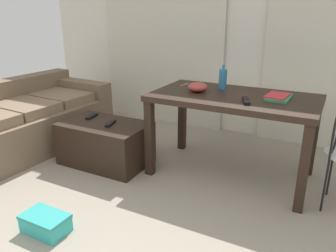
{
  "coord_description": "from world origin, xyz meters",
  "views": [
    {
      "loc": [
        1.02,
        -0.86,
        1.44
      ],
      "look_at": [
        -0.34,
        1.73,
        0.41
      ],
      "focal_mm": 35.6,
      "sensor_mm": 36.0,
      "label": 1
    }
  ],
  "objects_px": {
    "book_stack": "(278,97)",
    "tv_remote_on_table": "(246,101)",
    "couch": "(22,122)",
    "craft_table": "(234,106)",
    "bowl": "(198,87)",
    "tv_remote_primary": "(111,123)",
    "shoebox": "(46,223)",
    "bottle_near": "(223,79)",
    "scissors": "(184,85)",
    "tv_remote_secondary": "(92,116)",
    "coffee_table": "(105,143)"
  },
  "relations": [
    {
      "from": "tv_remote_on_table",
      "to": "couch",
      "type": "bearing_deg",
      "value": 164.19
    },
    {
      "from": "coffee_table",
      "to": "book_stack",
      "type": "bearing_deg",
      "value": 14.74
    },
    {
      "from": "tv_remote_primary",
      "to": "craft_table",
      "type": "bearing_deg",
      "value": 4.01
    },
    {
      "from": "book_stack",
      "to": "shoebox",
      "type": "distance_m",
      "value": 2.01
    },
    {
      "from": "scissors",
      "to": "tv_remote_primary",
      "type": "distance_m",
      "value": 0.79
    },
    {
      "from": "scissors",
      "to": "tv_remote_primary",
      "type": "height_order",
      "value": "scissors"
    },
    {
      "from": "bowl",
      "to": "tv_remote_on_table",
      "type": "bearing_deg",
      "value": -18.01
    },
    {
      "from": "scissors",
      "to": "shoebox",
      "type": "bearing_deg",
      "value": -100.53
    },
    {
      "from": "couch",
      "to": "bowl",
      "type": "bearing_deg",
      "value": 12.66
    },
    {
      "from": "book_stack",
      "to": "tv_remote_primary",
      "type": "xyz_separation_m",
      "value": [
        -1.43,
        -0.4,
        -0.34
      ]
    },
    {
      "from": "bottle_near",
      "to": "scissors",
      "type": "height_order",
      "value": "bottle_near"
    },
    {
      "from": "couch",
      "to": "bowl",
      "type": "height_order",
      "value": "bowl"
    },
    {
      "from": "couch",
      "to": "shoebox",
      "type": "xyz_separation_m",
      "value": [
        1.35,
        -0.96,
        -0.23
      ]
    },
    {
      "from": "shoebox",
      "to": "coffee_table",
      "type": "bearing_deg",
      "value": 106.18
    },
    {
      "from": "couch",
      "to": "scissors",
      "type": "relative_size",
      "value": 15.79
    },
    {
      "from": "book_stack",
      "to": "tv_remote_on_table",
      "type": "relative_size",
      "value": 1.6
    },
    {
      "from": "bowl",
      "to": "scissors",
      "type": "height_order",
      "value": "bowl"
    },
    {
      "from": "couch",
      "to": "tv_remote_on_table",
      "type": "bearing_deg",
      "value": 6.39
    },
    {
      "from": "bottle_near",
      "to": "tv_remote_secondary",
      "type": "bearing_deg",
      "value": -160.17
    },
    {
      "from": "bottle_near",
      "to": "scissors",
      "type": "bearing_deg",
      "value": -175.97
    },
    {
      "from": "tv_remote_secondary",
      "to": "shoebox",
      "type": "height_order",
      "value": "tv_remote_secondary"
    },
    {
      "from": "craft_table",
      "to": "shoebox",
      "type": "xyz_separation_m",
      "value": [
        -0.84,
        -1.4,
        -0.58
      ]
    },
    {
      "from": "coffee_table",
      "to": "shoebox",
      "type": "height_order",
      "value": "coffee_table"
    },
    {
      "from": "couch",
      "to": "shoebox",
      "type": "height_order",
      "value": "couch"
    },
    {
      "from": "scissors",
      "to": "tv_remote_secondary",
      "type": "bearing_deg",
      "value": -153.63
    },
    {
      "from": "shoebox",
      "to": "tv_remote_on_table",
      "type": "bearing_deg",
      "value": 51.02
    },
    {
      "from": "tv_remote_primary",
      "to": "shoebox",
      "type": "height_order",
      "value": "tv_remote_primary"
    },
    {
      "from": "tv_remote_primary",
      "to": "tv_remote_secondary",
      "type": "height_order",
      "value": "same"
    },
    {
      "from": "coffee_table",
      "to": "shoebox",
      "type": "bearing_deg",
      "value": -73.82
    },
    {
      "from": "bowl",
      "to": "tv_remote_secondary",
      "type": "height_order",
      "value": "bowl"
    },
    {
      "from": "couch",
      "to": "book_stack",
      "type": "distance_m",
      "value": 2.64
    },
    {
      "from": "couch",
      "to": "book_stack",
      "type": "relative_size",
      "value": 6.49
    },
    {
      "from": "scissors",
      "to": "tv_remote_on_table",
      "type": "bearing_deg",
      "value": -25.46
    },
    {
      "from": "couch",
      "to": "book_stack",
      "type": "bearing_deg",
      "value": 11.1
    },
    {
      "from": "tv_remote_secondary",
      "to": "shoebox",
      "type": "bearing_deg",
      "value": -73.56
    },
    {
      "from": "bowl",
      "to": "tv_remote_primary",
      "type": "bearing_deg",
      "value": -156.82
    },
    {
      "from": "scissors",
      "to": "book_stack",
      "type": "bearing_deg",
      "value": -6.15
    },
    {
      "from": "bowl",
      "to": "tv_remote_on_table",
      "type": "height_order",
      "value": "bowl"
    },
    {
      "from": "tv_remote_on_table",
      "to": "tv_remote_primary",
      "type": "bearing_deg",
      "value": 165.35
    },
    {
      "from": "bowl",
      "to": "tv_remote_on_table",
      "type": "distance_m",
      "value": 0.51
    },
    {
      "from": "bottle_near",
      "to": "book_stack",
      "type": "height_order",
      "value": "bottle_near"
    },
    {
      "from": "bowl",
      "to": "book_stack",
      "type": "relative_size",
      "value": 0.6
    },
    {
      "from": "coffee_table",
      "to": "couch",
      "type": "bearing_deg",
      "value": -174.32
    },
    {
      "from": "coffee_table",
      "to": "tv_remote_primary",
      "type": "bearing_deg",
      "value": -2.08
    },
    {
      "from": "scissors",
      "to": "shoebox",
      "type": "relative_size",
      "value": 0.38
    },
    {
      "from": "craft_table",
      "to": "book_stack",
      "type": "relative_size",
      "value": 4.72
    },
    {
      "from": "tv_remote_secondary",
      "to": "couch",
      "type": "bearing_deg",
      "value": -175.26
    },
    {
      "from": "scissors",
      "to": "bowl",
      "type": "bearing_deg",
      "value": -38.71
    },
    {
      "from": "book_stack",
      "to": "tv_remote_secondary",
      "type": "relative_size",
      "value": 1.71
    },
    {
      "from": "craft_table",
      "to": "book_stack",
      "type": "xyz_separation_m",
      "value": [
        0.35,
        0.06,
        0.12
      ]
    }
  ]
}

